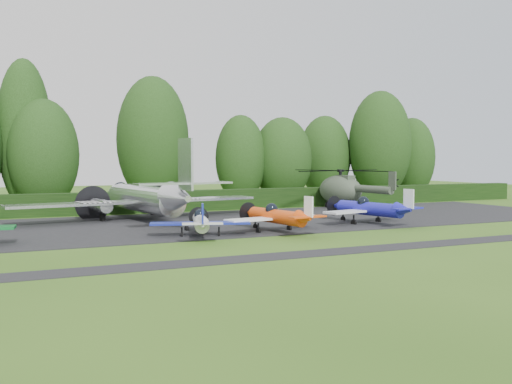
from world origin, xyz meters
name	(u,v)px	position (x,y,z in m)	size (l,w,h in m)	color
ground	(246,241)	(0.00, 0.00, 0.00)	(160.00, 160.00, 0.00)	#325718
apron	(195,224)	(0.00, 10.00, 0.00)	(70.00, 18.00, 0.01)	black
taxiway_verge	(292,255)	(0.00, -6.00, 0.00)	(70.00, 2.00, 0.00)	black
hedgerow	(158,212)	(0.00, 21.00, 0.00)	(90.00, 1.60, 2.00)	black
transport_plane	(144,198)	(-3.07, 13.49, 1.87)	(20.97, 16.08, 6.72)	white
light_plane_white	(200,221)	(-2.10, 2.52, 1.03)	(6.44, 6.77, 2.48)	silver
light_plane_orange	(276,216)	(3.44, 2.66, 1.13)	(7.08, 7.44, 2.72)	#D9440C
light_plane_blue	(369,208)	(12.28, 4.25, 1.22)	(7.59, 7.99, 2.92)	#1C1CAA
helicopter	(341,187)	(18.18, 17.32, 2.14)	(12.37, 14.48, 3.98)	#3C4838
sign_board	(407,192)	(29.28, 20.50, 1.27)	(3.35, 0.13, 1.88)	#3F3326
tree_0	(241,159)	(12.14, 29.31, 5.09)	(5.94, 5.94, 10.20)	black
tree_2	(44,155)	(-9.61, 27.97, 5.49)	(6.85, 6.85, 11.01)	black
tree_4	(153,140)	(2.50, 32.38, 7.25)	(8.20, 8.20, 14.52)	black
tree_5	(325,157)	(25.18, 31.93, 5.34)	(6.81, 6.81, 10.70)	black
tree_6	(282,159)	(17.32, 28.78, 5.02)	(7.12, 7.12, 10.06)	black
tree_7	(412,157)	(37.04, 29.02, 5.28)	(6.16, 6.16, 10.59)	black
tree_8	(380,145)	(30.86, 27.78, 6.87)	(7.92, 7.92, 13.76)	black
tree_11	(25,134)	(-11.24, 29.68, 7.52)	(5.27, 5.27, 15.10)	black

